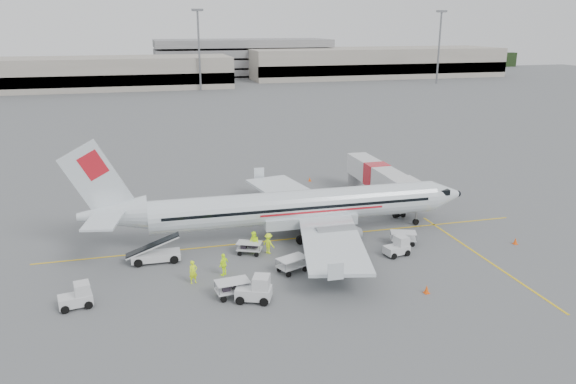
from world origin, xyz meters
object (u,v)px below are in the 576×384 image
object	(u,v)px
aircraft	(298,185)
tug_mid	(254,288)
tug_fore	(397,246)
tug_aft	(75,296)
belt_loader	(155,246)
jet_bridge	(376,182)

from	to	relation	value
aircraft	tug_mid	distance (m)	13.47
tug_fore	tug_aft	bearing A→B (deg)	173.30
belt_loader	tug_mid	world-z (taller)	belt_loader
tug_mid	tug_aft	bearing A→B (deg)	-169.07
aircraft	tug_mid	world-z (taller)	aircraft
tug_fore	tug_mid	xyz separation A→B (m)	(-13.12, -4.80, 0.15)
aircraft	belt_loader	world-z (taller)	aircraft
tug_aft	tug_mid	bearing A→B (deg)	-20.99
tug_fore	tug_mid	world-z (taller)	tug_mid
tug_aft	tug_fore	bearing A→B (deg)	-4.62
jet_bridge	tug_fore	distance (m)	15.03
tug_mid	tug_aft	size ratio (longest dim) A/B	1.11
aircraft	tug_fore	world-z (taller)	aircraft
tug_fore	tug_aft	size ratio (longest dim) A/B	0.94
aircraft	belt_loader	xyz separation A→B (m)	(-12.72, -2.62, -3.38)
tug_fore	tug_mid	distance (m)	13.97
tug_mid	tug_aft	world-z (taller)	tug_mid
jet_bridge	tug_mid	bearing A→B (deg)	-132.92
jet_bridge	tug_mid	xyz separation A→B (m)	(-17.46, -19.13, -1.12)
tug_mid	tug_aft	distance (m)	12.11
aircraft	tug_fore	size ratio (longest dim) A/B	16.87
aircraft	tug_aft	bearing A→B (deg)	-152.89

